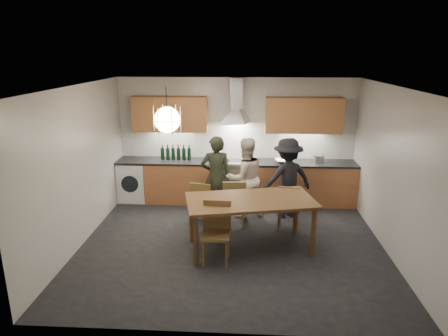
# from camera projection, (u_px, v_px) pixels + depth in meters

# --- Properties ---
(ground) EXTENTS (5.00, 5.00, 0.00)m
(ground) POSITION_uv_depth(u_px,v_px,m) (232.00, 243.00, 6.73)
(ground) COLOR black
(ground) RESTS_ON ground
(room_shell) EXTENTS (5.02, 4.52, 2.61)m
(room_shell) POSITION_uv_depth(u_px,v_px,m) (232.00, 144.00, 6.25)
(room_shell) COLOR white
(room_shell) RESTS_ON ground
(counter_run) EXTENTS (5.00, 0.62, 0.90)m
(counter_run) POSITION_uv_depth(u_px,v_px,m) (237.00, 182.00, 8.47)
(counter_run) COLOR #BC7548
(counter_run) RESTS_ON ground
(range_stove) EXTENTS (0.90, 0.60, 0.92)m
(range_stove) POSITION_uv_depth(u_px,v_px,m) (236.00, 182.00, 8.47)
(range_stove) COLOR silver
(range_stove) RESTS_ON ground
(wall_fixtures) EXTENTS (4.30, 0.54, 1.10)m
(wall_fixtures) POSITION_uv_depth(u_px,v_px,m) (236.00, 114.00, 8.18)
(wall_fixtures) COLOR #C9844D
(wall_fixtures) RESTS_ON ground
(pendant_lamp) EXTENTS (0.43, 0.43, 0.70)m
(pendant_lamp) POSITION_uv_depth(u_px,v_px,m) (167.00, 120.00, 6.10)
(pendant_lamp) COLOR black
(pendant_lamp) RESTS_ON ground
(dining_table) EXTENTS (2.18, 1.41, 0.85)m
(dining_table) POSITION_uv_depth(u_px,v_px,m) (250.00, 205.00, 6.36)
(dining_table) COLOR brown
(dining_table) RESTS_ON ground
(chair_back_left) EXTENTS (0.47, 0.47, 0.86)m
(chair_back_left) POSITION_uv_depth(u_px,v_px,m) (202.00, 201.00, 7.25)
(chair_back_left) COLOR brown
(chair_back_left) RESTS_ON ground
(chair_back_mid) EXTENTS (0.44, 0.44, 0.92)m
(chair_back_mid) POSITION_uv_depth(u_px,v_px,m) (234.00, 201.00, 7.16)
(chair_back_mid) COLOR brown
(chair_back_mid) RESTS_ON ground
(chair_back_right) EXTENTS (0.45, 0.45, 0.87)m
(chair_back_right) POSITION_uv_depth(u_px,v_px,m) (289.00, 205.00, 7.05)
(chair_back_right) COLOR brown
(chair_back_right) RESTS_ON ground
(chair_front) EXTENTS (0.43, 0.43, 0.94)m
(chair_front) POSITION_uv_depth(u_px,v_px,m) (217.00, 227.00, 6.06)
(chair_front) COLOR brown
(chair_front) RESTS_ON ground
(person_left) EXTENTS (0.63, 0.46, 1.60)m
(person_left) POSITION_uv_depth(u_px,v_px,m) (216.00, 177.00, 7.66)
(person_left) COLOR black
(person_left) RESTS_ON ground
(person_mid) EXTENTS (0.93, 0.84, 1.56)m
(person_mid) POSITION_uv_depth(u_px,v_px,m) (245.00, 178.00, 7.62)
(person_mid) COLOR beige
(person_mid) RESTS_ON ground
(person_right) EXTENTS (1.14, 0.90, 1.55)m
(person_right) POSITION_uv_depth(u_px,v_px,m) (287.00, 178.00, 7.63)
(person_right) COLOR black
(person_right) RESTS_ON ground
(mixing_bowl) EXTENTS (0.37, 0.37, 0.08)m
(mixing_bowl) POSITION_uv_depth(u_px,v_px,m) (283.00, 161.00, 8.19)
(mixing_bowl) COLOR silver
(mixing_bowl) RESTS_ON counter_run
(stock_pot) EXTENTS (0.23, 0.23, 0.15)m
(stock_pot) POSITION_uv_depth(u_px,v_px,m) (318.00, 159.00, 8.23)
(stock_pot) COLOR #B0B0B3
(stock_pot) RESTS_ON counter_run
(wine_bottles) EXTENTS (0.65, 0.08, 0.32)m
(wine_bottles) POSITION_uv_depth(u_px,v_px,m) (176.00, 152.00, 8.42)
(wine_bottles) COLOR black
(wine_bottles) RESTS_ON counter_run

